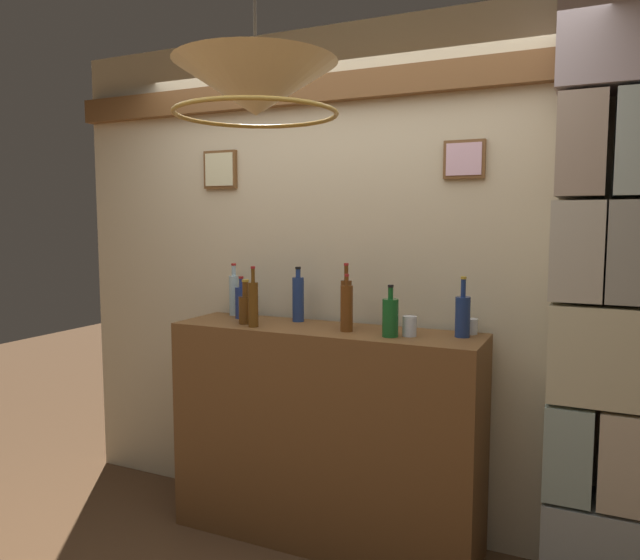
{
  "coord_description": "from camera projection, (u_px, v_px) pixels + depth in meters",
  "views": [
    {
      "loc": [
        1.24,
        -1.9,
        1.67
      ],
      "look_at": [
        0.0,
        0.76,
        1.37
      ],
      "focal_mm": 33.48,
      "sensor_mm": 36.0,
      "label": 1
    }
  ],
  "objects": [
    {
      "name": "glass_tumbler_rocks",
      "position": [
        470.0,
        326.0,
        2.86
      ],
      "size": [
        0.07,
        0.07,
        0.07
      ],
      "color": "silver",
      "rests_on": "bar_shelf_unit"
    },
    {
      "name": "glass_tumbler_highball",
      "position": [
        409.0,
        326.0,
        2.81
      ],
      "size": [
        0.07,
        0.07,
        0.1
      ],
      "color": "silver",
      "rests_on": "bar_shelf_unit"
    },
    {
      "name": "liquor_bottle_vodka",
      "position": [
        346.0,
        303.0,
        3.02
      ],
      "size": [
        0.06,
        0.06,
        0.33
      ],
      "color": "#5E3313",
      "rests_on": "bar_shelf_unit"
    },
    {
      "name": "pendant_lamp",
      "position": [
        256.0,
        91.0,
        2.11
      ],
      "size": [
        0.59,
        0.59,
        0.47
      ],
      "color": "beige"
    },
    {
      "name": "liquor_bottle_tequila",
      "position": [
        246.0,
        308.0,
        3.14
      ],
      "size": [
        0.07,
        0.07,
        0.23
      ],
      "color": "#5C3613",
      "rests_on": "bar_shelf_unit"
    },
    {
      "name": "liquor_bottle_sherry",
      "position": [
        253.0,
        303.0,
        3.04
      ],
      "size": [
        0.05,
        0.05,
        0.31
      ],
      "color": "#5E3912",
      "rests_on": "bar_shelf_unit"
    },
    {
      "name": "liquor_bottle_bourbon",
      "position": [
        234.0,
        294.0,
        3.42
      ],
      "size": [
        0.06,
        0.06,
        0.3
      ],
      "color": "#A1BEC5",
      "rests_on": "bar_shelf_unit"
    },
    {
      "name": "liquor_bottle_scotch",
      "position": [
        390.0,
        317.0,
        2.79
      ],
      "size": [
        0.08,
        0.08,
        0.25
      ],
      "color": "#185823",
      "rests_on": "bar_shelf_unit"
    },
    {
      "name": "bar_shelf_unit",
      "position": [
        324.0,
        435.0,
        3.08
      ],
      "size": [
        1.6,
        0.42,
        1.12
      ],
      "primitive_type": "cube",
      "color": "brown",
      "rests_on": "ground"
    },
    {
      "name": "stone_pillar",
      "position": [
        604.0,
        299.0,
        2.58
      ],
      "size": [
        0.44,
        0.37,
        2.62
      ],
      "color": "#949A97",
      "rests_on": "ground"
    },
    {
      "name": "liquor_bottle_port",
      "position": [
        463.0,
        315.0,
        2.78
      ],
      "size": [
        0.07,
        0.07,
        0.29
      ],
      "color": "navy",
      "rests_on": "bar_shelf_unit"
    },
    {
      "name": "panelled_rear_partition",
      "position": [
        346.0,
        268.0,
        3.25
      ],
      "size": [
        3.54,
        0.15,
        2.69
      ],
      "color": "beige",
      "rests_on": "ground"
    },
    {
      "name": "liquor_bottle_brandy",
      "position": [
        241.0,
        302.0,
        3.31
      ],
      "size": [
        0.07,
        0.07,
        0.24
      ],
      "color": "navy",
      "rests_on": "bar_shelf_unit"
    },
    {
      "name": "liquor_bottle_gin",
      "position": [
        347.0,
        308.0,
        2.92
      ],
      "size": [
        0.06,
        0.06,
        0.28
      ],
      "color": "brown",
      "rests_on": "bar_shelf_unit"
    },
    {
      "name": "liquor_bottle_vermouth",
      "position": [
        298.0,
        298.0,
        3.21
      ],
      "size": [
        0.06,
        0.06,
        0.3
      ],
      "color": "navy",
      "rests_on": "bar_shelf_unit"
    }
  ]
}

